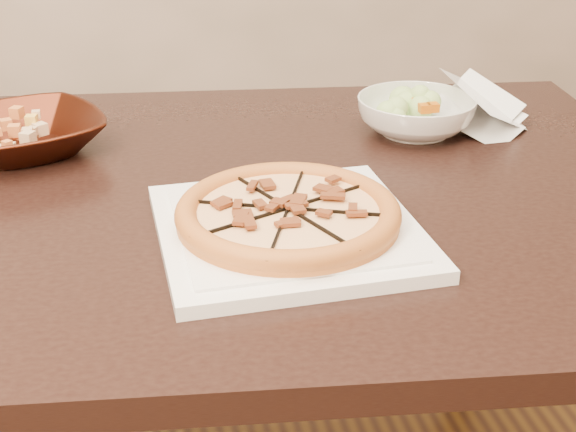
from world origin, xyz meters
name	(u,v)px	position (x,y,z in m)	size (l,w,h in m)	color
dining_table	(191,246)	(0.08, 0.18, 0.65)	(1.56, 1.09, 0.75)	black
plate	(288,230)	(0.19, 0.00, 0.76)	(0.34, 0.34, 0.02)	white
pizza	(288,213)	(0.19, 0.00, 0.78)	(0.29, 0.29, 0.03)	#C16F24
bronze_bowl	(26,135)	(-0.16, 0.37, 0.78)	(0.24, 0.24, 0.06)	#41190E
mixed_dish	(20,109)	(-0.16, 0.37, 0.82)	(0.09, 0.12, 0.03)	tan
salad_bowl	(416,116)	(0.48, 0.33, 0.78)	(0.20, 0.20, 0.06)	white
salad	(417,88)	(0.48, 0.33, 0.83)	(0.10, 0.10, 0.04)	#A1D075
cling_film	(476,112)	(0.60, 0.34, 0.78)	(0.17, 0.14, 0.05)	silver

